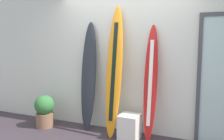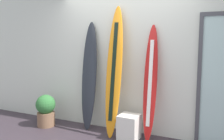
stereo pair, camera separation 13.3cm
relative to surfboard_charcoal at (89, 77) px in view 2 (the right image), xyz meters
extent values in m
cube|color=silver|center=(0.64, 0.28, 0.41)|extent=(7.20, 0.20, 2.80)
ellipsoid|color=#262A32|center=(0.00, 0.00, 0.01)|extent=(0.30, 0.31, 2.01)
cone|color=black|center=(0.00, -0.05, -0.81)|extent=(0.07, 0.08, 0.11)
ellipsoid|color=orange|center=(0.54, -0.08, 0.14)|extent=(0.30, 0.46, 2.26)
cube|color=black|center=(0.54, -0.12, 0.14)|extent=(0.08, 0.30, 1.67)
cone|color=black|center=(0.54, -0.20, -0.79)|extent=(0.07, 0.09, 0.11)
ellipsoid|color=red|center=(1.17, -0.01, -0.03)|extent=(0.23, 0.34, 1.92)
cube|color=white|center=(1.17, -0.04, -0.03)|extent=(0.06, 0.22, 1.41)
cube|color=white|center=(0.85, -0.16, -0.78)|extent=(0.34, 0.34, 0.42)
cube|color=#47474C|center=(1.91, 0.16, 0.02)|extent=(0.06, 0.06, 2.02)
cylinder|color=#876246|center=(-0.84, -0.25, -0.86)|extent=(0.34, 0.34, 0.27)
sphere|color=#327135|center=(-0.84, -0.25, -0.56)|extent=(0.38, 0.38, 0.38)
camera|label=1|loc=(2.05, -3.77, 0.65)|focal=37.44mm
camera|label=2|loc=(2.17, -3.72, 0.65)|focal=37.44mm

